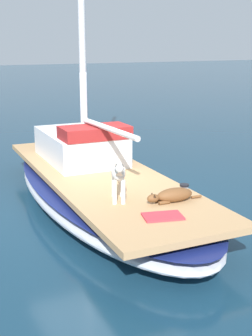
% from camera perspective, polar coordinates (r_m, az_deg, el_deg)
% --- Properties ---
extents(ground_plane, '(120.00, 120.00, 0.00)m').
position_cam_1_polar(ground_plane, '(8.97, -3.03, -4.76)').
color(ground_plane, '#143347').
extents(sailboat_main, '(2.97, 7.38, 0.66)m').
position_cam_1_polar(sailboat_main, '(8.86, -3.06, -2.72)').
color(sailboat_main, '#B2B7C1').
rests_on(sailboat_main, ground).
extents(cabin_house, '(1.54, 2.30, 0.84)m').
position_cam_1_polar(cabin_house, '(9.71, -5.52, 2.91)').
color(cabin_house, silver).
rests_on(cabin_house, sailboat_main).
extents(dog_brown, '(0.95, 0.32, 0.22)m').
position_cam_1_polar(dog_brown, '(7.22, 5.77, -3.38)').
color(dog_brown, brown).
rests_on(dog_brown, sailboat_main).
extents(dog_white, '(0.47, 0.89, 0.70)m').
position_cam_1_polar(dog_white, '(7.13, -0.94, -0.89)').
color(dog_white, silver).
rests_on(dog_white, sailboat_main).
extents(deck_winch, '(0.16, 0.16, 0.21)m').
position_cam_1_polar(deck_winch, '(7.49, 7.19, -2.82)').
color(deck_winch, '#B7B7BC').
rests_on(deck_winch, sailboat_main).
extents(deck_towel, '(0.64, 0.50, 0.03)m').
position_cam_1_polar(deck_towel, '(6.61, 4.56, -5.98)').
color(deck_towel, '#C6333D').
rests_on(deck_towel, sailboat_main).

